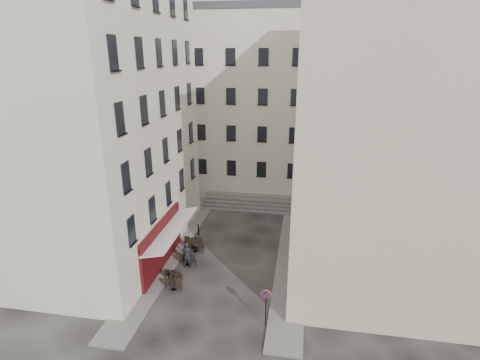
% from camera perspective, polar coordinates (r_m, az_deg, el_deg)
% --- Properties ---
extents(ground, '(90.00, 90.00, 0.00)m').
position_cam_1_polar(ground, '(25.90, -2.92, -14.97)').
color(ground, black).
rests_on(ground, ground).
extents(sidewalk_left, '(2.00, 22.00, 0.12)m').
position_cam_1_polar(sidewalk_left, '(30.28, -9.69, -9.69)').
color(sidewalk_left, slate).
rests_on(sidewalk_left, ground).
extents(sidewalk_right, '(2.00, 18.00, 0.12)m').
position_cam_1_polar(sidewalk_right, '(27.92, 7.74, -12.25)').
color(sidewalk_right, slate).
rests_on(sidewalk_right, ground).
extents(building_left, '(12.20, 16.20, 20.60)m').
position_cam_1_polar(building_left, '(28.75, -23.04, 9.21)').
color(building_left, beige).
rests_on(building_left, ground).
extents(building_right, '(12.20, 14.20, 18.60)m').
position_cam_1_polar(building_right, '(25.56, 22.36, 5.94)').
color(building_right, beige).
rests_on(building_right, ground).
extents(building_back, '(18.20, 10.20, 18.60)m').
position_cam_1_polar(building_back, '(40.67, 1.43, 11.74)').
color(building_back, beige).
rests_on(building_back, ground).
extents(cafe_storefront, '(1.74, 7.30, 3.50)m').
position_cam_1_polar(cafe_storefront, '(26.91, -11.63, -9.32)').
color(cafe_storefront, '#460A0C').
rests_on(cafe_storefront, ground).
extents(stone_steps, '(9.00, 3.15, 0.80)m').
position_cam_1_polar(stone_steps, '(36.65, 1.37, -3.55)').
color(stone_steps, '#625F5D').
rests_on(stone_steps, ground).
extents(bollard_near, '(0.12, 0.12, 0.98)m').
position_cam_1_polar(bollard_near, '(25.65, -10.77, -14.30)').
color(bollard_near, black).
rests_on(bollard_near, ground).
extents(bollard_mid, '(0.12, 0.12, 0.98)m').
position_cam_1_polar(bollard_mid, '(28.45, -8.32, -10.55)').
color(bollard_mid, black).
rests_on(bollard_mid, ground).
extents(bollard_far, '(0.12, 0.12, 0.98)m').
position_cam_1_polar(bollard_far, '(31.39, -6.36, -7.48)').
color(bollard_far, black).
rests_on(bollard_far, ground).
extents(no_parking_sign, '(0.53, 0.10, 2.33)m').
position_cam_1_polar(no_parking_sign, '(21.38, 3.98, -17.90)').
color(no_parking_sign, black).
rests_on(no_parking_sign, ground).
extents(bistro_table_a, '(1.14, 0.53, 0.80)m').
position_cam_1_polar(bistro_table_a, '(25.11, -10.08, -15.38)').
color(bistro_table_a, black).
rests_on(bistro_table_a, ground).
extents(bistro_table_b, '(1.20, 0.56, 0.85)m').
position_cam_1_polar(bistro_table_b, '(25.96, -10.10, -14.06)').
color(bistro_table_b, black).
rests_on(bistro_table_b, ground).
extents(bistro_table_c, '(1.26, 0.59, 0.88)m').
position_cam_1_polar(bistro_table_c, '(27.44, -7.97, -11.91)').
color(bistro_table_c, black).
rests_on(bistro_table_c, ground).
extents(bistro_table_d, '(1.34, 0.63, 0.94)m').
position_cam_1_polar(bistro_table_d, '(29.01, -6.75, -9.95)').
color(bistro_table_d, black).
rests_on(bistro_table_d, ground).
extents(bistro_table_e, '(1.41, 0.66, 0.99)m').
position_cam_1_polar(bistro_table_e, '(29.49, -7.03, -9.40)').
color(bistro_table_e, black).
rests_on(bistro_table_e, ground).
extents(pedestrian, '(0.75, 0.52, 1.95)m').
position_cam_1_polar(pedestrian, '(26.98, -8.10, -11.21)').
color(pedestrian, black).
rests_on(pedestrian, ground).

